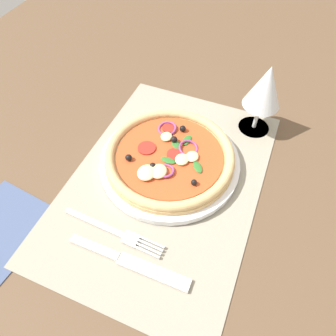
{
  "coord_description": "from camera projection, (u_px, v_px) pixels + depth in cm",
  "views": [
    {
      "loc": [
        30.3,
        12.92,
        46.75
      ],
      "look_at": [
        -1.16,
        0.0,
        2.71
      ],
      "focal_mm": 33.24,
      "sensor_mm": 36.0,
      "label": 1
    }
  ],
  "objects": [
    {
      "name": "plate",
      "position": [
        170.0,
        162.0,
        0.59
      ],
      "size": [
        26.29,
        26.29,
        1.31
      ],
      "primitive_type": "cylinder",
      "color": "white",
      "rests_on": "placemat"
    },
    {
      "name": "pizza",
      "position": [
        170.0,
        156.0,
        0.57
      ],
      "size": [
        24.09,
        24.09,
        2.57
      ],
      "color": "tan",
      "rests_on": "plate"
    },
    {
      "name": "fork",
      "position": [
        118.0,
        233.0,
        0.5
      ],
      "size": [
        2.48,
        18.05,
        0.44
      ],
      "rotation": [
        0.0,
        0.0,
        1.52
      ],
      "color": "silver",
      "rests_on": "placemat"
    },
    {
      "name": "wine_glass",
      "position": [
        265.0,
        89.0,
        0.58
      ],
      "size": [
        7.2,
        7.2,
        14.9
      ],
      "color": "silver",
      "rests_on": "ground_plane"
    },
    {
      "name": "ground_plane",
      "position": [
        166.0,
        185.0,
        0.58
      ],
      "size": [
        190.0,
        140.0,
        2.4
      ],
      "primitive_type": "cube",
      "color": "brown"
    },
    {
      "name": "placemat",
      "position": [
        166.0,
        181.0,
        0.57
      ],
      "size": [
        48.4,
        33.2,
        0.4
      ],
      "primitive_type": "cube",
      "color": "gray",
      "rests_on": "ground_plane"
    },
    {
      "name": "knife",
      "position": [
        129.0,
        262.0,
        0.47
      ],
      "size": [
        2.04,
        20.01,
        0.62
      ],
      "rotation": [
        0.0,
        0.0,
        1.57
      ],
      "color": "silver",
      "rests_on": "placemat"
    }
  ]
}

